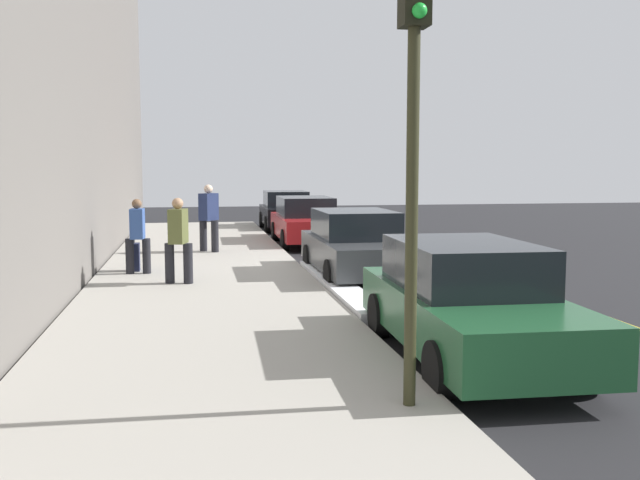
{
  "coord_description": "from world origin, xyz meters",
  "views": [
    {
      "loc": [
        15.88,
        -3.49,
        2.49
      ],
      "look_at": [
        1.59,
        -0.93,
        0.97
      ],
      "focal_mm": 39.79,
      "sensor_mm": 36.0,
      "label": 1
    }
  ],
  "objects_px": {
    "parked_car_green": "(467,301)",
    "parked_car_black": "(286,210)",
    "parked_car_red": "(306,221)",
    "rolling_suitcase": "(135,257)",
    "pedestrian_olive_coat": "(178,238)",
    "pedestrian_blue_coat": "(138,234)",
    "pedestrian_navy_coat": "(209,216)",
    "parked_car_charcoal": "(356,245)",
    "traffic_light_pole": "(414,103)"
  },
  "relations": [
    {
      "from": "pedestrian_olive_coat",
      "to": "parked_car_red",
      "type": "bearing_deg",
      "value": 153.83
    },
    {
      "from": "pedestrian_blue_coat",
      "to": "pedestrian_olive_coat",
      "type": "relative_size",
      "value": 0.95
    },
    {
      "from": "pedestrian_navy_coat",
      "to": "pedestrian_olive_coat",
      "type": "xyz_separation_m",
      "value": [
        5.24,
        -0.72,
        -0.07
      ]
    },
    {
      "from": "pedestrian_navy_coat",
      "to": "rolling_suitcase",
      "type": "xyz_separation_m",
      "value": [
        3.34,
        -1.73,
        -0.67
      ]
    },
    {
      "from": "parked_car_black",
      "to": "pedestrian_navy_coat",
      "type": "xyz_separation_m",
      "value": [
        7.92,
        -3.16,
        0.37
      ]
    },
    {
      "from": "traffic_light_pole",
      "to": "pedestrian_navy_coat",
      "type": "bearing_deg",
      "value": -172.81
    },
    {
      "from": "parked_car_charcoal",
      "to": "parked_car_black",
      "type": "bearing_deg",
      "value": 179.75
    },
    {
      "from": "parked_car_charcoal",
      "to": "parked_car_green",
      "type": "xyz_separation_m",
      "value": [
        6.64,
        -0.08,
        0.0
      ]
    },
    {
      "from": "pedestrian_navy_coat",
      "to": "rolling_suitcase",
      "type": "height_order",
      "value": "pedestrian_navy_coat"
    },
    {
      "from": "traffic_light_pole",
      "to": "rolling_suitcase",
      "type": "distance_m",
      "value": 10.61
    },
    {
      "from": "parked_car_black",
      "to": "pedestrian_navy_coat",
      "type": "height_order",
      "value": "pedestrian_navy_coat"
    },
    {
      "from": "pedestrian_blue_coat",
      "to": "traffic_light_pole",
      "type": "distance_m",
      "value": 10.05
    },
    {
      "from": "parked_car_charcoal",
      "to": "pedestrian_navy_coat",
      "type": "distance_m",
      "value": 5.42
    },
    {
      "from": "traffic_light_pole",
      "to": "rolling_suitcase",
      "type": "height_order",
      "value": "traffic_light_pole"
    },
    {
      "from": "pedestrian_olive_coat",
      "to": "parked_car_charcoal",
      "type": "bearing_deg",
      "value": 102.1
    },
    {
      "from": "parked_car_red",
      "to": "traffic_light_pole",
      "type": "xyz_separation_m",
      "value": [
        15.56,
        -1.44,
        2.32
      ]
    },
    {
      "from": "pedestrian_blue_coat",
      "to": "parked_car_green",
      "type": "bearing_deg",
      "value": 32.5
    },
    {
      "from": "parked_car_red",
      "to": "pedestrian_olive_coat",
      "type": "relative_size",
      "value": 2.68
    },
    {
      "from": "parked_car_green",
      "to": "parked_car_black",
      "type": "bearing_deg",
      "value": 179.6
    },
    {
      "from": "parked_car_green",
      "to": "rolling_suitcase",
      "type": "relative_size",
      "value": 4.69
    },
    {
      "from": "parked_car_black",
      "to": "pedestrian_blue_coat",
      "type": "xyz_separation_m",
      "value": [
        11.69,
        -4.78,
        0.26
      ]
    },
    {
      "from": "pedestrian_blue_coat",
      "to": "rolling_suitcase",
      "type": "xyz_separation_m",
      "value": [
        -0.43,
        -0.11,
        -0.56
      ]
    },
    {
      "from": "pedestrian_navy_coat",
      "to": "traffic_light_pole",
      "type": "xyz_separation_m",
      "value": [
        13.05,
        1.65,
        1.95
      ]
    },
    {
      "from": "pedestrian_blue_coat",
      "to": "rolling_suitcase",
      "type": "distance_m",
      "value": 0.71
    },
    {
      "from": "pedestrian_olive_coat",
      "to": "pedestrian_blue_coat",
      "type": "bearing_deg",
      "value": -148.63
    },
    {
      "from": "parked_car_charcoal",
      "to": "traffic_light_pole",
      "type": "bearing_deg",
      "value": -9.62
    },
    {
      "from": "parked_car_red",
      "to": "pedestrian_blue_coat",
      "type": "distance_m",
      "value": 7.85
    },
    {
      "from": "parked_car_black",
      "to": "parked_car_red",
      "type": "distance_m",
      "value": 5.41
    },
    {
      "from": "pedestrian_olive_coat",
      "to": "traffic_light_pole",
      "type": "bearing_deg",
      "value": 16.84
    },
    {
      "from": "parked_car_green",
      "to": "traffic_light_pole",
      "type": "distance_m",
      "value": 3.35
    },
    {
      "from": "parked_car_red",
      "to": "pedestrian_navy_coat",
      "type": "distance_m",
      "value": 3.99
    },
    {
      "from": "parked_car_green",
      "to": "pedestrian_navy_coat",
      "type": "xyz_separation_m",
      "value": [
        -11.06,
        -3.03,
        0.37
      ]
    },
    {
      "from": "parked_car_red",
      "to": "pedestrian_olive_coat",
      "type": "height_order",
      "value": "pedestrian_olive_coat"
    },
    {
      "from": "pedestrian_olive_coat",
      "to": "pedestrian_navy_coat",
      "type": "bearing_deg",
      "value": 172.21
    },
    {
      "from": "pedestrian_olive_coat",
      "to": "rolling_suitcase",
      "type": "height_order",
      "value": "pedestrian_olive_coat"
    },
    {
      "from": "parked_car_red",
      "to": "parked_car_black",
      "type": "bearing_deg",
      "value": 179.22
    },
    {
      "from": "parked_car_green",
      "to": "traffic_light_pole",
      "type": "relative_size",
      "value": 1.06
    },
    {
      "from": "parked_car_charcoal",
      "to": "traffic_light_pole",
      "type": "relative_size",
      "value": 1.01
    },
    {
      "from": "parked_car_black",
      "to": "parked_car_charcoal",
      "type": "height_order",
      "value": "same"
    },
    {
      "from": "pedestrian_navy_coat",
      "to": "parked_car_black",
      "type": "bearing_deg",
      "value": 158.22
    },
    {
      "from": "pedestrian_olive_coat",
      "to": "rolling_suitcase",
      "type": "relative_size",
      "value": 1.75
    },
    {
      "from": "parked_car_black",
      "to": "rolling_suitcase",
      "type": "bearing_deg",
      "value": -23.48
    },
    {
      "from": "parked_car_green",
      "to": "pedestrian_navy_coat",
      "type": "height_order",
      "value": "pedestrian_navy_coat"
    },
    {
      "from": "parked_car_red",
      "to": "rolling_suitcase",
      "type": "xyz_separation_m",
      "value": [
        5.85,
        -4.82,
        -0.29
      ]
    },
    {
      "from": "parked_car_red",
      "to": "pedestrian_olive_coat",
      "type": "xyz_separation_m",
      "value": [
        7.75,
        -3.81,
        0.3
      ]
    },
    {
      "from": "pedestrian_blue_coat",
      "to": "traffic_light_pole",
      "type": "height_order",
      "value": "traffic_light_pole"
    },
    {
      "from": "rolling_suitcase",
      "to": "pedestrian_olive_coat",
      "type": "bearing_deg",
      "value": 27.95
    },
    {
      "from": "pedestrian_navy_coat",
      "to": "pedestrian_blue_coat",
      "type": "distance_m",
      "value": 4.1
    },
    {
      "from": "traffic_light_pole",
      "to": "parked_car_green",
      "type": "bearing_deg",
      "value": 145.16
    },
    {
      "from": "pedestrian_navy_coat",
      "to": "traffic_light_pole",
      "type": "relative_size",
      "value": 0.42
    }
  ]
}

